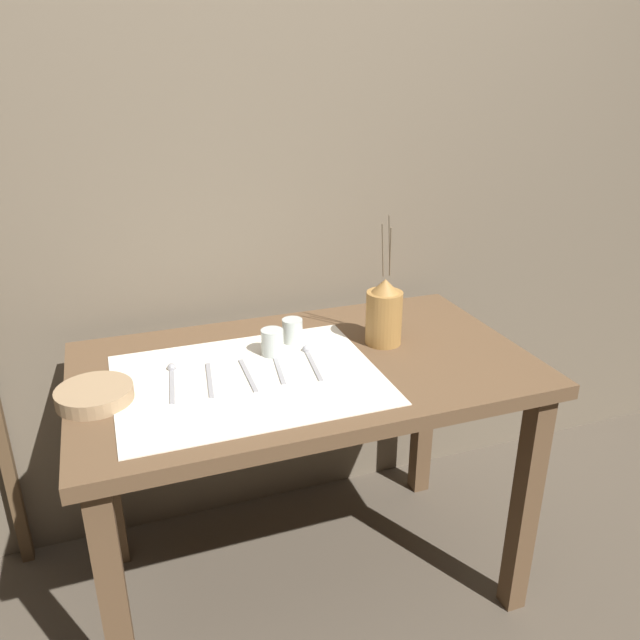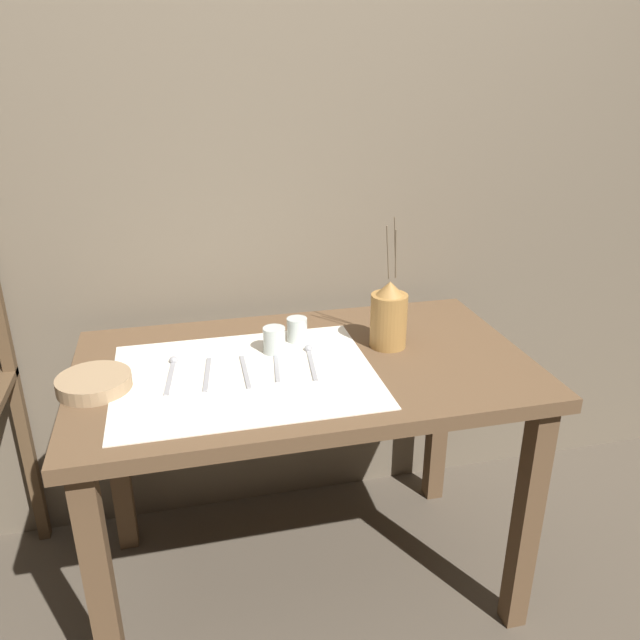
% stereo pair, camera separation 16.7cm
% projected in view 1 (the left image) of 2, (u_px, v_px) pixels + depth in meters
% --- Properties ---
extents(ground_plane, '(12.00, 12.00, 0.00)m').
position_uv_depth(ground_plane, '(307.00, 579.00, 2.00)').
color(ground_plane, brown).
extents(stone_wall_back, '(7.00, 0.06, 2.40)m').
position_uv_depth(stone_wall_back, '(256.00, 177.00, 1.95)').
color(stone_wall_back, '#6B5E4C').
rests_on(stone_wall_back, ground_plane).
extents(wooden_table, '(1.24, 0.72, 0.77)m').
position_uv_depth(wooden_table, '(305.00, 397.00, 1.74)').
color(wooden_table, brown).
rests_on(wooden_table, ground_plane).
extents(linen_cloth, '(0.67, 0.52, 0.00)m').
position_uv_depth(linen_cloth, '(249.00, 379.00, 1.61)').
color(linen_cloth, silver).
rests_on(linen_cloth, wooden_table).
extents(pitcher_with_flowers, '(0.10, 0.10, 0.38)m').
position_uv_depth(pitcher_with_flowers, '(384.00, 314.00, 1.79)').
color(pitcher_with_flowers, olive).
rests_on(pitcher_with_flowers, wooden_table).
extents(wooden_bowl, '(0.18, 0.18, 0.04)m').
position_uv_depth(wooden_bowl, '(95.00, 395.00, 1.50)').
color(wooden_bowl, '#9E7F5B').
rests_on(wooden_bowl, wooden_table).
extents(glass_tumbler_near, '(0.06, 0.06, 0.07)m').
position_uv_depth(glass_tumbler_near, '(272.00, 342.00, 1.73)').
color(glass_tumbler_near, '#B7C1BC').
rests_on(glass_tumbler_near, wooden_table).
extents(glass_tumbler_far, '(0.06, 0.06, 0.07)m').
position_uv_depth(glass_tumbler_far, '(292.00, 331.00, 1.81)').
color(glass_tumbler_far, '#B7C1BC').
rests_on(glass_tumbler_far, wooden_table).
extents(spoon_outer, '(0.04, 0.20, 0.02)m').
position_uv_depth(spoon_outer, '(172.00, 374.00, 1.62)').
color(spoon_outer, '#939399').
rests_on(spoon_outer, wooden_table).
extents(fork_outer, '(0.04, 0.19, 0.00)m').
position_uv_depth(fork_outer, '(210.00, 380.00, 1.60)').
color(fork_outer, '#939399').
rests_on(fork_outer, wooden_table).
extents(fork_inner, '(0.02, 0.19, 0.00)m').
position_uv_depth(fork_inner, '(248.00, 375.00, 1.62)').
color(fork_inner, '#939399').
rests_on(fork_inner, wooden_table).
extents(knife_center, '(0.04, 0.19, 0.00)m').
position_uv_depth(knife_center, '(278.00, 367.00, 1.66)').
color(knife_center, '#939399').
rests_on(knife_center, wooden_table).
extents(spoon_inner, '(0.04, 0.20, 0.02)m').
position_uv_depth(spoon_inner, '(309.00, 355.00, 1.73)').
color(spoon_inner, '#939399').
rests_on(spoon_inner, wooden_table).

